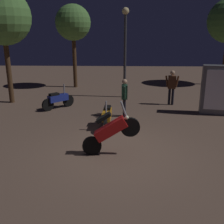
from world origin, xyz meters
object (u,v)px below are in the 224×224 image
motorcycle_orange_parked_left (107,116)px  motorcycle_red_foreground (111,131)px  person_bystander_far (172,85)px  person_rider_beside (124,95)px  motorcycle_blue_parked_right (58,99)px  streetlamp_near (125,41)px  kiosk_billboard (221,90)px

motorcycle_orange_parked_left → motorcycle_red_foreground: bearing=7.6°
person_bystander_far → person_rider_beside: bearing=136.4°
motorcycle_orange_parked_left → motorcycle_blue_parked_right: size_ratio=1.33×
motorcycle_orange_parked_left → streetlamp_near: streetlamp_near is taller
motorcycle_orange_parked_left → motorcycle_blue_parked_right: same height
person_rider_beside → streetlamp_near: bearing=89.2°
person_bystander_far → streetlamp_near: (-2.24, 1.51, 1.95)m
person_rider_beside → streetlamp_near: streetlamp_near is taller
motorcycle_orange_parked_left → kiosk_billboard: (4.76, 1.84, 0.61)m
motorcycle_orange_parked_left → person_bystander_far: 4.44m
kiosk_billboard → person_rider_beside: bearing=16.9°
motorcycle_orange_parked_left → streetlamp_near: size_ratio=0.36×
streetlamp_near → kiosk_billboard: size_ratio=2.19×
person_rider_beside → motorcycle_blue_parked_right: bearing=160.8°
motorcycle_orange_parked_left → person_rider_beside: size_ratio=1.04×
kiosk_billboard → motorcycle_red_foreground: bearing=52.6°
streetlamp_near → person_rider_beside: bearing=-90.8°
person_rider_beside → motorcycle_red_foreground: bearing=-96.8°
motorcycle_red_foreground → streetlamp_near: streetlamp_near is taller
motorcycle_blue_parked_right → kiosk_billboard: 7.19m
motorcycle_blue_parked_right → person_bystander_far: person_bystander_far is taller
motorcycle_orange_parked_left → person_rider_beside: bearing=156.2°
motorcycle_red_foreground → kiosk_billboard: size_ratio=0.79×
motorcycle_red_foreground → streetlamp_near: (0.48, 7.06, 2.20)m
motorcycle_orange_parked_left → kiosk_billboard: bearing=113.1°
motorcycle_red_foreground → kiosk_billboard: bearing=40.8°
streetlamp_near → person_bystander_far: bearing=-33.9°
motorcycle_blue_parked_right → kiosk_billboard: (7.14, -0.59, 0.61)m
motorcycle_orange_parked_left → person_bystander_far: (2.94, 3.27, 0.56)m
person_rider_beside → motorcycle_orange_parked_left: bearing=-115.7°
person_bystander_far → motorcycle_orange_parked_left: bearing=144.6°
person_bystander_far → streetlamp_near: 3.33m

